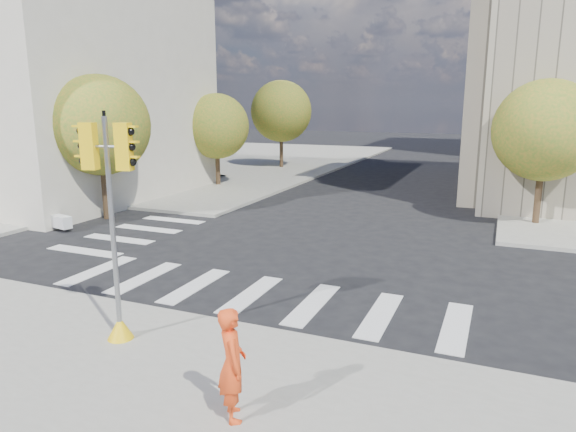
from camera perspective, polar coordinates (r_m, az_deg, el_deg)
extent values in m
plane|color=black|center=(15.99, -0.56, -6.41)|extent=(160.00, 160.00, 0.00)
cube|color=gray|center=(47.89, -10.31, 6.12)|extent=(28.00, 40.00, 0.15)
cube|color=beige|center=(34.00, -27.82, 12.44)|extent=(18.00, 14.00, 12.00)
cylinder|color=#382616|center=(24.65, -19.65, 2.51)|extent=(0.28, 0.28, 2.45)
sphere|color=#3B7321|center=(24.36, -20.17, 9.44)|extent=(4.40, 4.40, 4.40)
cylinder|color=#382616|center=(32.66, -7.79, 5.13)|extent=(0.28, 0.28, 2.17)
sphere|color=#3B7321|center=(32.44, -7.93, 9.84)|extent=(4.00, 4.00, 4.00)
cylinder|color=#382616|center=(41.51, -0.75, 7.09)|extent=(0.28, 0.28, 2.62)
sphere|color=#3B7321|center=(41.33, -0.76, 11.56)|extent=(4.80, 4.80, 4.80)
cylinder|color=#382616|center=(24.26, 26.01, 1.74)|extent=(0.28, 0.28, 2.38)
sphere|color=#3B7321|center=(23.96, 26.66, 8.49)|extent=(4.20, 4.20, 4.20)
cylinder|color=#382616|center=(36.13, 25.13, 5.05)|extent=(0.28, 0.28, 2.52)
sphere|color=#3B7321|center=(35.93, 25.59, 9.95)|extent=(4.60, 4.60, 4.60)
cylinder|color=#382616|center=(48.08, 24.66, 6.49)|extent=(0.28, 0.28, 2.27)
sphere|color=#3B7321|center=(47.93, 24.96, 9.74)|extent=(4.00, 4.00, 4.00)
cylinder|color=black|center=(27.98, 27.23, 9.00)|extent=(0.12, 0.12, 8.00)
cube|color=black|center=(28.12, 28.07, 17.13)|extent=(0.35, 0.18, 0.22)
cylinder|color=black|center=(41.95, 25.92, 9.81)|extent=(0.12, 0.12, 8.00)
cube|color=black|center=(42.04, 26.45, 15.25)|extent=(0.35, 0.18, 0.22)
cone|color=yellow|center=(11.95, -18.16, -11.69)|extent=(0.56, 0.56, 0.50)
cylinder|color=gray|center=(11.27, -18.88, -1.74)|extent=(0.11, 0.11, 4.76)
cylinder|color=black|center=(10.97, -19.78, 10.67)|extent=(0.07, 0.07, 0.12)
cylinder|color=gray|center=(11.00, -19.53, 7.29)|extent=(0.89, 0.25, 0.06)
cube|color=yellow|center=(11.19, -21.23, 7.24)|extent=(0.34, 0.28, 0.95)
cube|color=yellow|center=(10.81, -17.78, 7.33)|extent=(0.34, 0.28, 0.95)
imported|color=#F04416|center=(8.55, -6.23, -16.01)|extent=(0.78, 0.82, 1.89)
cube|color=silver|center=(25.22, -26.80, 0.19)|extent=(5.94, 1.75, 0.50)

